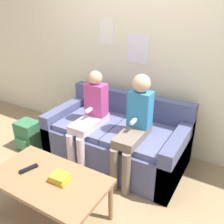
{
  "coord_description": "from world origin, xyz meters",
  "views": [
    {
      "loc": [
        1.26,
        -1.74,
        1.9
      ],
      "look_at": [
        0.0,
        0.41,
        0.71
      ],
      "focal_mm": 40.0,
      "sensor_mm": 36.0,
      "label": 1
    }
  ],
  "objects_px": {
    "couch": "(117,139)",
    "tv_remote": "(29,169)",
    "coffee_table": "(49,182)",
    "person_left": "(90,116)",
    "person_right": "(134,124)",
    "backpack": "(28,135)"
  },
  "relations": [
    {
      "from": "person_right",
      "to": "person_left",
      "type": "bearing_deg",
      "value": -178.8
    },
    {
      "from": "couch",
      "to": "coffee_table",
      "type": "xyz_separation_m",
      "value": [
        -0.07,
        -1.1,
        0.13
      ]
    },
    {
      "from": "person_right",
      "to": "tv_remote",
      "type": "xyz_separation_m",
      "value": [
        -0.61,
        -0.92,
        -0.19
      ]
    },
    {
      "from": "coffee_table",
      "to": "person_right",
      "type": "distance_m",
      "value": 1.02
    },
    {
      "from": "coffee_table",
      "to": "backpack",
      "type": "height_order",
      "value": "coffee_table"
    },
    {
      "from": "couch",
      "to": "backpack",
      "type": "relative_size",
      "value": 4.22
    },
    {
      "from": "coffee_table",
      "to": "backpack",
      "type": "relative_size",
      "value": 2.69
    },
    {
      "from": "person_left",
      "to": "person_right",
      "type": "xyz_separation_m",
      "value": [
        0.56,
        0.01,
        0.04
      ]
    },
    {
      "from": "tv_remote",
      "to": "couch",
      "type": "bearing_deg",
      "value": 93.78
    },
    {
      "from": "coffee_table",
      "to": "person_right",
      "type": "xyz_separation_m",
      "value": [
        0.38,
        0.91,
        0.25
      ]
    },
    {
      "from": "person_left",
      "to": "tv_remote",
      "type": "relative_size",
      "value": 6.45
    },
    {
      "from": "tv_remote",
      "to": "backpack",
      "type": "height_order",
      "value": "tv_remote"
    },
    {
      "from": "person_right",
      "to": "coffee_table",
      "type": "bearing_deg",
      "value": -112.37
    },
    {
      "from": "person_right",
      "to": "tv_remote",
      "type": "relative_size",
      "value": 6.71
    },
    {
      "from": "couch",
      "to": "backpack",
      "type": "xyz_separation_m",
      "value": [
        -1.14,
        -0.38,
        -0.09
      ]
    },
    {
      "from": "coffee_table",
      "to": "backpack",
      "type": "bearing_deg",
      "value": 146.19
    },
    {
      "from": "coffee_table",
      "to": "person_left",
      "type": "xyz_separation_m",
      "value": [
        -0.18,
        0.9,
        0.21
      ]
    },
    {
      "from": "coffee_table",
      "to": "person_right",
      "type": "bearing_deg",
      "value": 67.63
    },
    {
      "from": "couch",
      "to": "tv_remote",
      "type": "xyz_separation_m",
      "value": [
        -0.3,
        -1.11,
        0.19
      ]
    },
    {
      "from": "coffee_table",
      "to": "backpack",
      "type": "xyz_separation_m",
      "value": [
        -1.07,
        0.72,
        -0.22
      ]
    },
    {
      "from": "person_right",
      "to": "tv_remote",
      "type": "bearing_deg",
      "value": -123.35
    },
    {
      "from": "coffee_table",
      "to": "person_right",
      "type": "height_order",
      "value": "person_right"
    }
  ]
}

